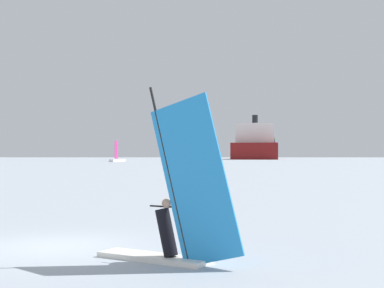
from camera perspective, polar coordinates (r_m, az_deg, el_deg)
ground_plane at (r=14.85m, az=-14.53°, el=-10.51°), size 4000.00×4000.00×0.00m
windsurfer at (r=12.16m, az=-2.01°, el=-7.99°), size 3.68×1.18×4.06m
cargo_ship at (r=451.02m, az=7.00°, el=-0.60°), size 70.89×185.16×31.57m
distant_headland at (r=1337.84m, az=17.11°, el=-0.89°), size 1427.29×715.76×20.72m
small_sailboat at (r=221.91m, az=-7.95°, el=-1.68°), size 2.78×9.49×9.75m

